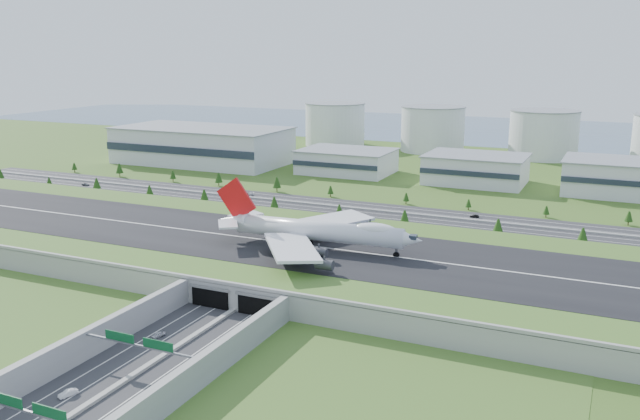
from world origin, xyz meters
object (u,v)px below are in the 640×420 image
at_px(car_2, 198,359).
at_px(car_7, 249,193).
at_px(fuel_tank_a, 335,125).
at_px(car_4, 85,184).
at_px(boeing_747, 316,230).
at_px(car_0, 158,335).
at_px(car_1, 68,393).
at_px(car_5, 474,216).

relative_size(car_2, car_7, 1.06).
relative_size(fuel_tank_a, car_4, 10.14).
height_order(fuel_tank_a, car_2, fuel_tank_a).
height_order(fuel_tank_a, boeing_747, fuel_tank_a).
distance_m(car_0, car_2, 21.27).
relative_size(car_0, car_1, 0.97).
distance_m(fuel_tank_a, car_0, 401.88).
distance_m(fuel_tank_a, car_2, 415.90).
xyz_separation_m(car_5, car_7, (-126.26, 0.37, 0.10)).
height_order(car_2, car_4, car_4).
bearing_deg(car_7, car_0, 44.60).
relative_size(boeing_747, car_7, 14.17).
distance_m(car_2, car_5, 189.53).
bearing_deg(car_5, car_4, -95.98).
height_order(boeing_747, car_5, boeing_747).
bearing_deg(car_7, boeing_747, 62.72).
distance_m(boeing_747, car_2, 84.18).
bearing_deg(car_5, car_7, -100.59).
height_order(car_0, car_2, car_2).
relative_size(car_0, car_2, 0.75).
distance_m(car_1, car_5, 220.02).
xyz_separation_m(car_4, car_5, (228.99, 17.79, -0.11)).
xyz_separation_m(fuel_tank_a, car_7, (36.76, -207.61, -16.56)).
relative_size(boeing_747, car_0, 17.91).
distance_m(car_1, car_7, 227.49).
distance_m(car_1, car_4, 265.34).
xyz_separation_m(car_2, car_4, (-196.16, 168.88, 0.00)).
xyz_separation_m(boeing_747, car_7, (-89.44, 104.14, -14.06)).
xyz_separation_m(fuel_tank_a, boeing_747, (126.20, -311.75, -2.50)).
bearing_deg(car_2, car_4, -48.90).
distance_m(boeing_747, car_7, 137.99).
bearing_deg(car_4, car_5, -88.05).
height_order(boeing_747, car_7, boeing_747).
xyz_separation_m(car_0, car_7, (-74.03, 178.34, 0.06)).
bearing_deg(fuel_tank_a, car_7, -79.96).
relative_size(car_4, car_7, 0.87).
bearing_deg(car_0, car_4, 152.40).
xyz_separation_m(fuel_tank_a, car_2, (130.19, -394.65, -16.54)).
distance_m(car_2, car_4, 258.84).
bearing_deg(car_7, car_1, 41.51).
bearing_deg(fuel_tank_a, car_4, -106.29).
distance_m(car_0, car_7, 193.09).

